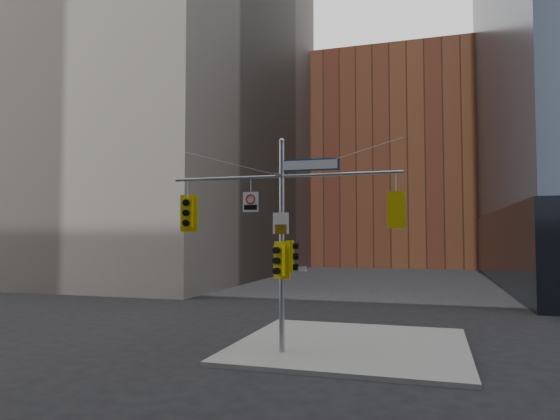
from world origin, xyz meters
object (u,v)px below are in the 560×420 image
Objects in this scene: traffic_light_west_arm at (188,213)px; street_sign_blade at (309,165)px; signal_assembly at (282,223)px; traffic_light_pole_front at (279,260)px; regulatory_sign_arm at (251,201)px; traffic_light_pole_side at (291,256)px; traffic_light_east_arm at (396,210)px.

traffic_light_west_arm is 0.66× the size of street_sign_blade.
signal_assembly reaches higher than traffic_light_pole_front.
traffic_light_west_arm is 2.43m from regulatory_sign_arm.
signal_assembly is 3.54m from traffic_light_west_arm.
street_sign_blade is at bearing -2.77° from regulatory_sign_arm.
signal_assembly is at bearing -12.07° from traffic_light_west_arm.
traffic_light_west_arm is 4.12m from traffic_light_pole_side.
signal_assembly is 3.97× the size of street_sign_blade.
traffic_light_pole_side is at bearing 178.12° from street_sign_blade.
traffic_light_west_arm is 3.88m from traffic_light_pole_front.
regulatory_sign_arm is (-1.44, -0.03, 1.87)m from traffic_light_pole_side.
regulatory_sign_arm is (-1.11, 0.25, 1.99)m from traffic_light_pole_front.
street_sign_blade reaches higher than traffic_light_pole_front.
traffic_light_pole_side is (0.32, 0.01, -1.11)m from signal_assembly.
signal_assembly is 5.98× the size of traffic_light_west_arm.
traffic_light_east_arm is at bearing -3.18° from regulatory_sign_arm.
street_sign_blade is (0.95, 0.27, 3.17)m from traffic_light_pole_front.
regulatory_sign_arm is at bearing -178.95° from signal_assembly.
street_sign_blade reaches higher than traffic_light_east_arm.
traffic_light_east_arm is at bearing -94.17° from traffic_light_pole_side.
regulatory_sign_arm is at bearing 87.19° from traffic_light_pole_side.
signal_assembly is 1.34m from regulatory_sign_arm.
traffic_light_pole_front is 0.62× the size of street_sign_blade.
traffic_light_pole_front is at bearing -165.44° from street_sign_blade.
traffic_light_pole_side is at bearing -2.22° from regulatory_sign_arm.
traffic_light_west_arm is at bearing -169.90° from traffic_light_pole_front.
traffic_light_pole_front is at bearing -1.08° from traffic_light_east_arm.
traffic_light_east_arm is 0.58× the size of street_sign_blade.
traffic_light_west_arm is at bearing 179.78° from signal_assembly.
traffic_light_east_arm reaches higher than traffic_light_pole_front.
traffic_light_pole_side reaches higher than traffic_light_pole_front.
regulatory_sign_arm is (-2.07, -0.02, -1.18)m from street_sign_blade.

